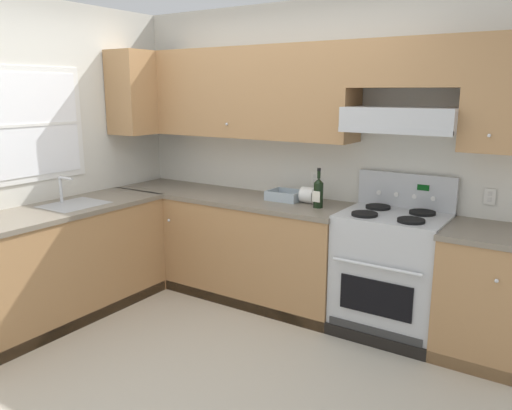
% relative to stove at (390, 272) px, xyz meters
% --- Properties ---
extents(ground_plane, '(7.04, 7.04, 0.00)m').
position_rel_stove_xyz_m(ground_plane, '(-1.08, -1.25, -0.48)').
color(ground_plane, '#B2AA99').
extents(wall_back, '(4.68, 0.57, 2.55)m').
position_rel_stove_xyz_m(wall_back, '(-0.68, 0.27, 1.00)').
color(wall_back, silver).
rests_on(wall_back, ground_plane).
extents(wall_left, '(0.47, 4.00, 2.55)m').
position_rel_stove_xyz_m(wall_left, '(-2.67, -1.03, 0.87)').
color(wall_left, silver).
rests_on(wall_left, ground_plane).
extents(counter_back_run, '(3.60, 0.65, 0.91)m').
position_rel_stove_xyz_m(counter_back_run, '(-1.04, -0.01, -0.03)').
color(counter_back_run, '#A87A4C').
rests_on(counter_back_run, ground_plane).
extents(counter_left_run, '(0.63, 1.91, 1.13)m').
position_rel_stove_xyz_m(counter_left_run, '(-2.32, -1.25, -0.02)').
color(counter_left_run, '#A87A4C').
rests_on(counter_left_run, ground_plane).
extents(stove, '(0.76, 0.62, 1.20)m').
position_rel_stove_xyz_m(stove, '(0.00, 0.00, 0.00)').
color(stove, '#B7BABC').
rests_on(stove, ground_plane).
extents(wine_bottle, '(0.08, 0.08, 0.32)m').
position_rel_stove_xyz_m(wine_bottle, '(-0.61, -0.03, 0.56)').
color(wine_bottle, black).
rests_on(wine_bottle, counter_back_run).
extents(bowl, '(0.29, 0.24, 0.08)m').
position_rel_stove_xyz_m(bowl, '(-0.97, 0.09, 0.46)').
color(bowl, '#9EADB7').
rests_on(bowl, counter_back_run).
extents(paper_towel_roll, '(0.12, 0.13, 0.13)m').
position_rel_stove_xyz_m(paper_towel_roll, '(-0.75, 0.09, 0.50)').
color(paper_towel_roll, white).
rests_on(paper_towel_roll, counter_back_run).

